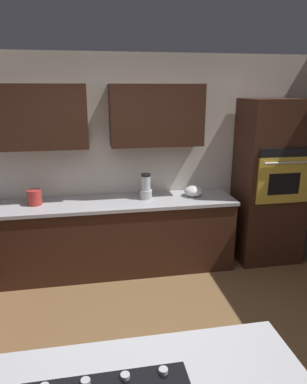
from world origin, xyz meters
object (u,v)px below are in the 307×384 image
at_px(blender, 146,188).
at_px(mixing_bowl, 193,191).
at_px(wall_oven, 270,182).
at_px(kettle, 35,197).

relative_size(blender, mixing_bowl, 1.34).
bearing_deg(mixing_bowl, wall_oven, 177.61).
xyz_separation_m(wall_oven, blender, (1.60, -0.04, -0.01)).
bearing_deg(mixing_bowl, kettle, 0.00).
height_order(blender, mixing_bowl, blender).
relative_size(mixing_bowl, kettle, 1.32).
distance_m(wall_oven, mixing_bowl, 1.00).
distance_m(wall_oven, kettle, 2.90).
xyz_separation_m(wall_oven, kettle, (2.90, -0.04, -0.05)).
relative_size(blender, kettle, 1.77).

